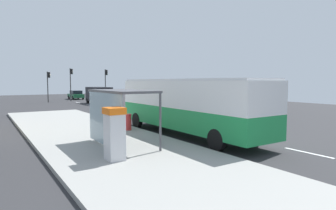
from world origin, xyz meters
The scene contains 20 objects.
ground_plane centered at (0.00, 14.00, -0.02)m, with size 56.00×92.00×0.04m, color #2D2D30.
sidewalk_platform centered at (-6.40, 2.00, 0.09)m, with size 6.20×30.00×0.18m, color #999993.
lane_stripe_seg_0 centered at (0.25, -6.00, 0.01)m, with size 0.16×2.20×0.01m, color silver.
lane_stripe_seg_1 centered at (0.25, -1.00, 0.01)m, with size 0.16×2.20×0.01m, color silver.
lane_stripe_seg_2 centered at (0.25, 4.00, 0.01)m, with size 0.16×2.20×0.01m, color silver.
lane_stripe_seg_3 centered at (0.25, 9.00, 0.01)m, with size 0.16×2.20×0.01m, color silver.
lane_stripe_seg_4 centered at (0.25, 14.00, 0.01)m, with size 0.16×2.20×0.01m, color silver.
lane_stripe_seg_5 centered at (0.25, 19.00, 0.01)m, with size 0.16×2.20×0.01m, color silver.
lane_stripe_seg_6 centered at (0.25, 24.00, 0.01)m, with size 0.16×2.20×0.01m, color silver.
lane_stripe_seg_7 centered at (0.25, 29.00, 0.01)m, with size 0.16×2.20×0.01m, color silver.
bus centered at (-1.71, 0.11, 1.84)m, with size 2.58×11.02×3.21m.
white_van centered at (2.20, 25.57, 1.34)m, with size 2.15×5.25×2.30m.
sedan_near centered at (2.30, 37.47, 0.79)m, with size 1.89×4.42×1.52m.
ticket_machine centered at (-7.36, -3.07, 1.17)m, with size 0.66×0.76×1.94m.
recycling_bin_red centered at (-4.20, 2.66, 0.66)m, with size 0.52×0.52×0.95m, color red.
recycling_bin_green centered at (-4.20, 3.36, 0.66)m, with size 0.52×0.52×0.95m, color green.
traffic_light_near_side centered at (5.50, 31.39, 3.34)m, with size 0.49×0.28×5.02m.
traffic_light_far_side centered at (-3.09, 32.19, 3.04)m, with size 0.49×0.28×4.53m.
traffic_light_median centered at (0.40, 32.99, 3.40)m, with size 0.49×0.28×5.13m.
bus_shelter centered at (-6.41, -0.93, 2.10)m, with size 1.80×4.00×2.50m.
Camera 1 is at (-11.37, -12.77, 3.06)m, focal length 30.50 mm.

